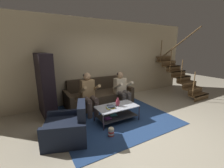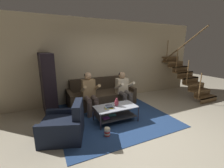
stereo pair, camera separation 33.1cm
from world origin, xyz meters
name	(u,v)px [view 1 (the left image)]	position (x,y,z in m)	size (l,w,h in m)	color
ground	(141,127)	(0.00, 0.00, 0.00)	(16.80, 16.80, 0.00)	#B7AC94
back_partition	(98,61)	(0.00, 2.46, 1.45)	(8.40, 0.12, 2.90)	#C5B390
staircase_run	(176,70)	(3.26, 1.57, 0.98)	(0.91, 2.47, 2.64)	brown
couch	(99,96)	(-0.25, 1.93, 0.29)	(2.25, 0.99, 0.87)	#413426
person_seated_left	(89,92)	(-0.83, 1.36, 0.67)	(0.50, 0.58, 1.23)	brown
person_seated_right	(122,88)	(0.32, 1.35, 0.64)	(0.50, 0.58, 1.16)	#544D49
coffee_table	(117,111)	(-0.37, 0.57, 0.28)	(1.10, 0.59, 0.42)	#B1B8C6
area_rug	(109,113)	(-0.31, 1.13, 0.01)	(3.01, 3.31, 0.01)	navy
vase	(118,102)	(-0.34, 0.57, 0.52)	(0.11, 0.11, 0.22)	maroon
book_stack	(111,107)	(-0.56, 0.55, 0.45)	(0.24, 0.21, 0.06)	gold
bookshelf	(45,92)	(-1.95, 1.85, 0.72)	(0.41, 1.03, 1.79)	black
armchair	(68,128)	(-1.71, 0.38, 0.26)	(1.10, 1.09, 0.81)	black
popcorn_tub	(111,132)	(-0.85, 0.02, 0.10)	(0.13, 0.13, 0.20)	red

